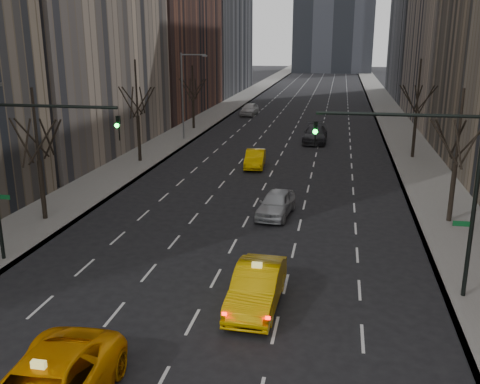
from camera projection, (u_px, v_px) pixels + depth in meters
The scene contains 15 objects.
sidewalk_left at pixel (223, 109), 81.55m from camera, with size 4.50×320.00×0.15m, color slate.
sidewalk_right at pixel (389, 113), 77.24m from camera, with size 4.50×320.00×0.15m, color slate.
tree_lw_b at pixel (39, 161), 31.40m from camera, with size 3.36×3.50×7.82m.
tree_lw_c at pixel (138, 117), 46.42m from camera, with size 3.36×3.50×8.74m.
tree_lw_d at pixel (193, 99), 63.54m from camera, with size 3.36×3.50×7.36m.
tree_rw_b at pixel (455, 162), 30.96m from camera, with size 3.36×3.50×7.82m.
tree_rw_c at pixel (416, 114), 47.86m from camera, with size 3.36×3.50×8.74m.
traffic_mast_left at pixel (23, 154), 24.73m from camera, with size 6.69×0.39×8.00m.
traffic_mast_right at pixel (434, 172), 21.53m from camera, with size 6.69×0.39×8.00m.
streetlight_far at pixel (186, 87), 56.15m from camera, with size 2.83×0.22×9.00m.
taxi_sedan at pixel (257, 287), 21.91m from camera, with size 1.82×5.22×1.72m, color #D8A304.
silver_sedan_ahead at pixel (276, 204), 33.14m from camera, with size 1.83×4.55×1.55m, color #AFB2B7.
far_taxi at pixel (255, 159), 45.51m from camera, with size 1.56×4.48×1.48m, color #FFC105.
far_suv_grey at pixel (315, 134), 56.30m from camera, with size 2.42×5.96×1.73m, color #2B2B30.
far_car_white at pixel (249, 109), 75.72m from camera, with size 2.03×5.05×1.72m, color silver.
Camera 1 is at (5.24, -9.98, 10.72)m, focal length 40.00 mm.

